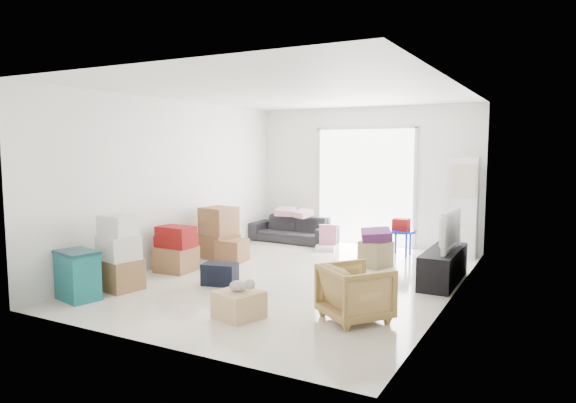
# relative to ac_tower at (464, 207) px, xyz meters

# --- Properties ---
(room_shell) EXTENTS (4.98, 6.48, 3.18)m
(room_shell) POSITION_rel_ac_tower_xyz_m (-1.95, -2.65, 0.48)
(room_shell) COLOR white
(room_shell) RESTS_ON ground
(sliding_door) EXTENTS (2.10, 0.04, 2.33)m
(sliding_door) POSITION_rel_ac_tower_xyz_m (-1.95, 0.33, 0.37)
(sliding_door) COLOR white
(sliding_door) RESTS_ON room_shell
(ac_tower) EXTENTS (0.45, 0.30, 1.75)m
(ac_tower) POSITION_rel_ac_tower_xyz_m (0.00, 0.00, 0.00)
(ac_tower) COLOR silver
(ac_tower) RESTS_ON room_shell
(tv_console) EXTENTS (0.43, 1.43, 0.48)m
(tv_console) POSITION_rel_ac_tower_xyz_m (0.05, -1.94, -0.64)
(tv_console) COLOR black
(tv_console) RESTS_ON room_shell
(television) EXTENTS (0.61, 1.01, 0.13)m
(television) POSITION_rel_ac_tower_xyz_m (0.05, -1.94, -0.33)
(television) COLOR black
(television) RESTS_ON tv_console
(sofa) EXTENTS (1.79, 0.60, 0.69)m
(sofa) POSITION_rel_ac_tower_xyz_m (-3.30, -0.15, -0.53)
(sofa) COLOR #26252A
(sofa) RESTS_ON room_shell
(pillow_left) EXTENTS (0.44, 0.37, 0.12)m
(pillow_left) POSITION_rel_ac_tower_xyz_m (-3.51, -0.10, -0.12)
(pillow_left) COLOR #D99EA6
(pillow_left) RESTS_ON sofa
(pillow_right) EXTENTS (0.46, 0.43, 0.13)m
(pillow_right) POSITION_rel_ac_tower_xyz_m (-3.05, -0.19, -0.12)
(pillow_right) COLOR #D99EA6
(pillow_right) RESTS_ON sofa
(armchair) EXTENTS (0.91, 0.91, 0.69)m
(armchair) POSITION_rel_ac_tower_xyz_m (-0.49, -4.04, -0.53)
(armchair) COLOR tan
(armchair) RESTS_ON room_shell
(storage_bins) EXTENTS (0.62, 0.50, 0.63)m
(storage_bins) POSITION_rel_ac_tower_xyz_m (-3.85, -4.96, -0.56)
(storage_bins) COLOR #115E61
(storage_bins) RESTS_ON room_shell
(box_stack_a) EXTENTS (0.63, 0.55, 1.01)m
(box_stack_a) POSITION_rel_ac_tower_xyz_m (-3.75, -4.37, -0.42)
(box_stack_a) COLOR olive
(box_stack_a) RESTS_ON room_shell
(box_stack_b) EXTENTS (0.58, 0.55, 0.70)m
(box_stack_b) POSITION_rel_ac_tower_xyz_m (-3.75, -3.20, -0.55)
(box_stack_b) COLOR olive
(box_stack_b) RESTS_ON room_shell
(box_stack_c) EXTENTS (0.71, 0.64, 0.89)m
(box_stack_c) POSITION_rel_ac_tower_xyz_m (-3.72, -2.12, -0.44)
(box_stack_c) COLOR olive
(box_stack_c) RESTS_ON room_shell
(loose_box) EXTENTS (0.48, 0.48, 0.37)m
(loose_box) POSITION_rel_ac_tower_xyz_m (-3.38, -2.21, -0.69)
(loose_box) COLOR olive
(loose_box) RESTS_ON room_shell
(duffel_bag) EXTENTS (0.52, 0.38, 0.30)m
(duffel_bag) POSITION_rel_ac_tower_xyz_m (-2.68, -3.54, -0.72)
(duffel_bag) COLOR black
(duffel_bag) RESTS_ON room_shell
(ottoman) EXTENTS (0.54, 0.54, 0.41)m
(ottoman) POSITION_rel_ac_tower_xyz_m (-1.11, -1.46, -0.67)
(ottoman) COLOR #8C8451
(ottoman) RESTS_ON room_shell
(blanket) EXTENTS (0.59, 0.59, 0.14)m
(blanket) POSITION_rel_ac_tower_xyz_m (-1.11, -1.46, -0.39)
(blanket) COLOR #4E1F4D
(blanket) RESTS_ON ottoman
(kids_table) EXTENTS (0.53, 0.53, 0.66)m
(kids_table) POSITION_rel_ac_tower_xyz_m (-0.99, -0.43, -0.40)
(kids_table) COLOR #0C1DB3
(kids_table) RESTS_ON room_shell
(toy_walker) EXTENTS (0.43, 0.41, 0.47)m
(toy_walker) POSITION_rel_ac_tower_xyz_m (-2.35, -0.62, -0.74)
(toy_walker) COLOR silver
(toy_walker) RESTS_ON room_shell
(wood_crate) EXTENTS (0.57, 0.57, 0.31)m
(wood_crate) POSITION_rel_ac_tower_xyz_m (-1.67, -4.58, -0.72)
(wood_crate) COLOR #DEB480
(wood_crate) RESTS_ON room_shell
(plush_bunny) EXTENTS (0.31, 0.17, 0.15)m
(plush_bunny) POSITION_rel_ac_tower_xyz_m (-1.64, -4.58, -0.50)
(plush_bunny) COLOR #B2ADA8
(plush_bunny) RESTS_ON wood_crate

